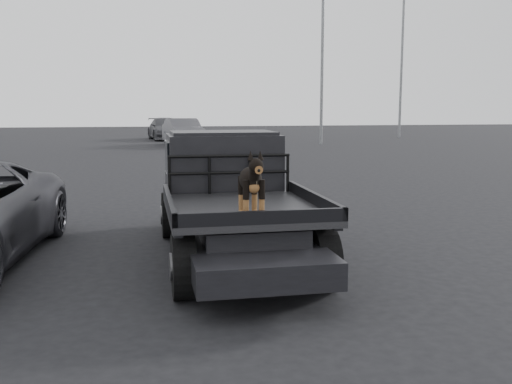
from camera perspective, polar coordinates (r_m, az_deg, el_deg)
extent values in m
plane|color=black|center=(7.10, -3.18, -9.38)|extent=(120.00, 120.00, 0.00)
imported|color=#4F4F54|center=(32.93, -7.27, 5.97)|extent=(2.29, 4.90, 1.55)
imported|color=#404044|center=(39.40, -9.01, 6.27)|extent=(2.57, 5.25, 1.47)
cylinder|color=slate|center=(34.50, 6.67, 14.94)|extent=(0.18, 0.18, 12.19)
cylinder|color=slate|center=(43.47, 14.48, 15.42)|extent=(0.18, 0.18, 15.26)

